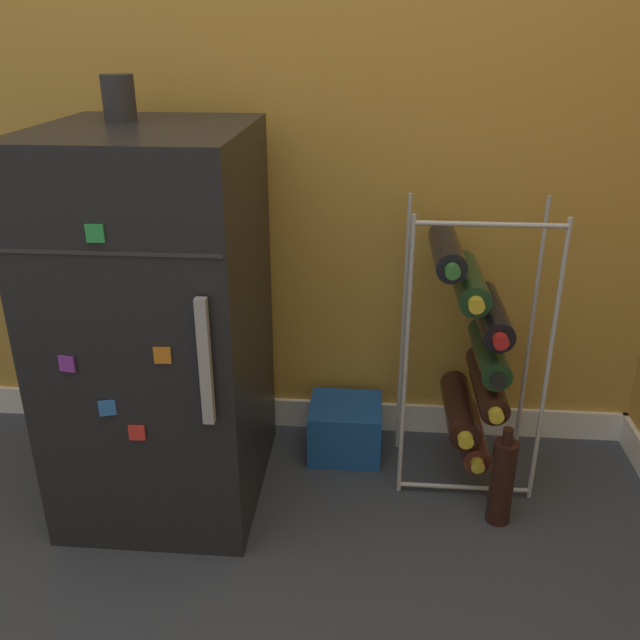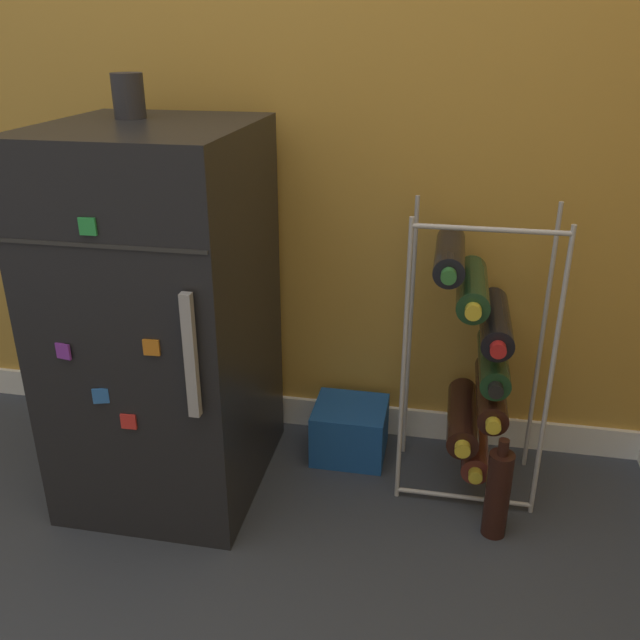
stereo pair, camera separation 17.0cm
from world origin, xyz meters
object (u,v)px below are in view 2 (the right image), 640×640
wine_rack (477,357)px  loose_bottle_floor (498,493)px  fridge_top_cup (128,96)px  soda_box (350,430)px  mini_fridge (164,318)px

wine_rack → loose_bottle_floor: 0.34m
fridge_top_cup → loose_bottle_floor: 1.30m
soda_box → loose_bottle_floor: loose_bottle_floor is taller
loose_bottle_floor → mini_fridge: bearing=174.7°
mini_fridge → soda_box: bearing=22.8°
wine_rack → fridge_top_cup: (-0.86, -0.04, 0.62)m
mini_fridge → soda_box: size_ratio=4.62×
soda_box → fridge_top_cup: size_ratio=2.01×
mini_fridge → wine_rack: 0.80m
soda_box → loose_bottle_floor: size_ratio=0.76×
wine_rack → fridge_top_cup: fridge_top_cup is taller
mini_fridge → wine_rack: (0.79, 0.12, -0.10)m
loose_bottle_floor → soda_box: bearing=146.1°
wine_rack → soda_box: bearing=168.3°
mini_fridge → soda_box: (0.46, 0.19, -0.40)m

